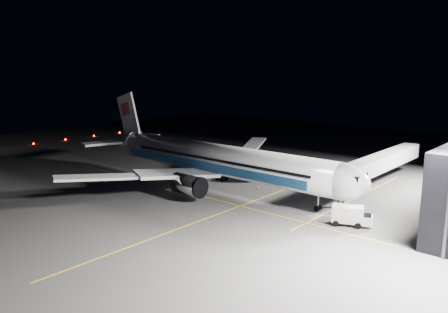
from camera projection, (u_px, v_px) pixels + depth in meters
ground at (218, 188)px, 80.34m from camera, size 200.00×200.00×0.00m
guide_line_main at (262, 198)px, 73.90m from camera, size 0.25×80.00×0.01m
guide_line_cross at (195, 194)px, 75.90m from camera, size 70.00×0.25×0.01m
guide_line_side at (355, 198)px, 73.58m from camera, size 0.25×40.00×0.01m
airliner at (214, 159)px, 80.02m from camera, size 61.48×54.22×16.64m
jet_bridge at (376, 164)px, 78.65m from camera, size 3.60×34.40×6.30m
taxiway_lights at (34, 144)px, 126.63m from camera, size 0.44×60.44×0.44m
service_truck at (351, 215)px, 60.51m from camera, size 5.83×4.09×2.78m
baggage_tug at (220, 169)px, 91.75m from camera, size 2.75×2.26×1.90m
safety_cone_a at (261, 172)px, 91.03m from camera, size 0.46×0.46×0.69m
safety_cone_b at (258, 187)px, 79.38m from camera, size 0.42×0.42×0.63m
safety_cone_c at (243, 169)px, 94.17m from camera, size 0.42×0.42×0.63m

